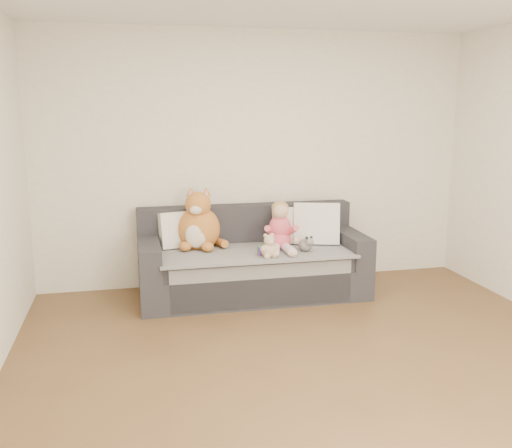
{
  "coord_description": "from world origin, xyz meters",
  "views": [
    {
      "loc": [
        -1.29,
        -3.27,
        1.85
      ],
      "look_at": [
        -0.14,
        1.87,
        0.75
      ],
      "focal_mm": 40.0,
      "sensor_mm": 36.0,
      "label": 1
    }
  ],
  "objects": [
    {
      "name": "cushion_right_back",
      "position": [
        0.31,
        2.17,
        0.66
      ],
      "size": [
        0.42,
        0.23,
        0.38
      ],
      "rotation": [
        0.0,
        0.0,
        0.12
      ],
      "color": "silver",
      "rests_on": "sofa"
    },
    {
      "name": "room_shell",
      "position": [
        0.0,
        0.42,
        1.3
      ],
      "size": [
        5.0,
        5.0,
        5.0
      ],
      "color": "brown",
      "rests_on": "ground"
    },
    {
      "name": "cushion_left",
      "position": [
        -0.83,
        2.24,
        0.65
      ],
      "size": [
        0.41,
        0.25,
        0.37
      ],
      "rotation": [
        0.0,
        0.0,
        0.22
      ],
      "color": "silver",
      "rests_on": "sofa"
    },
    {
      "name": "plush_cat",
      "position": [
        -0.65,
        2.16,
        0.7
      ],
      "size": [
        0.48,
        0.44,
        0.63
      ],
      "rotation": [
        0.0,
        0.0,
        -0.3
      ],
      "color": "#C4652B",
      "rests_on": "sofa"
    },
    {
      "name": "sofa",
      "position": [
        -0.14,
        2.06,
        0.31
      ],
      "size": [
        2.2,
        0.94,
        0.85
      ],
      "color": "#2B2B30",
      "rests_on": "ground"
    },
    {
      "name": "toddler",
      "position": [
        0.11,
        1.93,
        0.67
      ],
      "size": [
        0.34,
        0.49,
        0.48
      ],
      "rotation": [
        0.0,
        0.0,
        -0.16
      ],
      "color": "#D64B69",
      "rests_on": "sofa"
    },
    {
      "name": "sippy_cup",
      "position": [
        -0.12,
        1.77,
        0.53
      ],
      "size": [
        0.09,
        0.07,
        0.1
      ],
      "rotation": [
        0.0,
        0.0,
        0.35
      ],
      "color": "#673695",
      "rests_on": "sofa"
    },
    {
      "name": "plush_cow",
      "position": [
        0.34,
        1.81,
        0.54
      ],
      "size": [
        0.13,
        0.2,
        0.16
      ],
      "rotation": [
        0.0,
        0.0,
        0.24
      ],
      "color": "white",
      "rests_on": "sofa"
    },
    {
      "name": "cushion_right_front",
      "position": [
        0.53,
        2.08,
        0.68
      ],
      "size": [
        0.49,
        0.32,
        0.43
      ],
      "rotation": [
        0.0,
        0.0,
        -0.27
      ],
      "color": "silver",
      "rests_on": "sofa"
    },
    {
      "name": "teddy_bear",
      "position": [
        -0.07,
        1.67,
        0.57
      ],
      "size": [
        0.18,
        0.14,
        0.23
      ],
      "rotation": [
        0.0,
        0.0,
        0.24
      ],
      "color": "#CDB58E",
      "rests_on": "sofa"
    }
  ]
}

